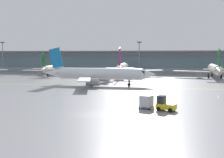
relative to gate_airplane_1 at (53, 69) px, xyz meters
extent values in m
plane|color=gray|center=(31.24, -66.73, -2.56)|extent=(400.00, 400.00, 0.00)
cube|color=yellow|center=(25.20, -34.22, -2.55)|extent=(109.83, 6.81, 0.01)
cube|color=#8C939E|center=(31.24, 22.19, 1.94)|extent=(177.95, 8.00, 9.00)
cube|color=slate|center=(31.24, 18.11, 2.39)|extent=(170.83, 0.16, 5.04)
cube|color=slate|center=(31.24, 20.69, 6.74)|extent=(185.07, 11.00, 0.60)
cylinder|color=silver|center=(-0.02, 0.33, 0.08)|extent=(3.50, 18.59, 2.57)
cone|color=silver|center=(-0.56, 11.10, 0.08)|extent=(2.59, 3.20, 2.44)
cube|color=black|center=(-0.46, 9.05, 0.40)|extent=(2.12, 2.41, 0.90)
cone|color=silver|center=(0.55, -10.95, 0.08)|extent=(2.39, 4.21, 2.18)
cube|color=silver|center=(-6.50, -1.51, -0.62)|extent=(10.84, 4.76, 0.21)
cylinder|color=#999EA3|center=(-4.45, -0.27, -1.34)|extent=(1.72, 2.79, 1.59)
cube|color=silver|center=(6.62, -0.85, -0.62)|extent=(10.78, 5.71, 0.21)
cylinder|color=#999EA3|center=(4.45, 0.18, -1.34)|extent=(1.72, 2.79, 1.59)
cube|color=#19662D|center=(0.51, -10.13, 3.56)|extent=(0.45, 3.47, 4.83)
cube|color=silver|center=(-1.39, -9.92, 0.47)|extent=(3.86, 2.00, 0.18)
cube|color=silver|center=(2.38, -9.73, 0.47)|extent=(3.86, 2.00, 0.18)
cylinder|color=black|center=(-0.34, 6.79, -1.88)|extent=(0.33, 0.33, 1.36)
cylinder|color=black|center=(-0.34, 6.79, -2.22)|extent=(0.45, 0.70, 0.68)
cylinder|color=black|center=(-1.67, -1.26, -1.88)|extent=(0.33, 0.33, 1.36)
cylinder|color=black|center=(-1.67, -1.26, -2.22)|extent=(0.45, 0.70, 0.68)
cylinder|color=black|center=(1.79, -1.09, -1.88)|extent=(0.33, 0.33, 1.36)
cylinder|color=black|center=(1.79, -1.09, -2.22)|extent=(0.45, 0.70, 0.68)
cylinder|color=white|center=(27.08, -1.40, 0.64)|extent=(4.30, 22.54, 3.11)
cone|color=white|center=(26.38, 11.65, 0.64)|extent=(3.15, 3.89, 2.96)
cube|color=black|center=(26.51, 9.17, 1.03)|extent=(2.57, 2.93, 1.09)
cone|color=white|center=(27.81, -15.07, 0.64)|extent=(2.91, 5.11, 2.64)
cube|color=white|center=(19.23, -3.65, -0.21)|extent=(13.14, 5.73, 0.26)
cylinder|color=#999EA3|center=(21.71, -2.14, -1.08)|extent=(2.09, 3.39, 1.92)
cube|color=white|center=(35.13, -2.80, -0.21)|extent=(13.07, 6.96, 0.26)
cylinder|color=#999EA3|center=(32.49, -1.57, -1.08)|extent=(2.09, 3.39, 1.92)
cube|color=#B21E66|center=(27.75, -14.07, 4.85)|extent=(0.55, 4.21, 5.86)
cube|color=white|center=(25.45, -13.83, 1.11)|extent=(4.69, 2.44, 0.22)
cube|color=white|center=(30.02, -13.59, 1.11)|extent=(4.69, 2.44, 0.22)
cylinder|color=black|center=(26.66, 6.43, -1.73)|extent=(0.40, 0.40, 1.65)
cylinder|color=black|center=(26.66, 6.43, -2.15)|extent=(0.55, 0.85, 0.82)
cylinder|color=black|center=(25.07, -3.34, -1.73)|extent=(0.40, 0.40, 1.65)
cylinder|color=black|center=(25.07, -3.34, -2.15)|extent=(0.55, 0.85, 0.82)
cylinder|color=black|center=(29.28, -3.11, -1.73)|extent=(0.40, 0.40, 1.65)
cylinder|color=black|center=(29.28, -3.11, -2.15)|extent=(0.55, 0.85, 0.82)
cylinder|color=silver|center=(58.70, -2.55, 0.51)|extent=(4.88, 21.64, 2.98)
cone|color=silver|center=(59.82, 9.91, 0.51)|extent=(3.14, 3.81, 2.83)
cube|color=black|center=(59.61, 7.54, 0.88)|extent=(2.55, 2.88, 1.04)
cone|color=silver|center=(57.53, -15.62, 0.51)|extent=(2.95, 4.98, 2.53)
cube|color=silver|center=(50.95, -3.62, -0.31)|extent=(12.46, 7.05, 0.25)
cylinder|color=#999EA3|center=(53.51, -2.53, -1.14)|extent=(2.12, 3.31, 1.84)
cube|color=#19662D|center=(57.62, -14.67, 4.54)|extent=(0.67, 4.03, 5.61)
cube|color=silver|center=(55.46, -14.12, 0.96)|extent=(4.55, 2.49, 0.21)
cylinder|color=black|center=(59.37, 4.93, -1.77)|extent=(0.39, 0.39, 1.58)
cylinder|color=black|center=(59.37, 4.93, -2.16)|extent=(0.55, 0.83, 0.79)
cylinder|color=black|center=(56.54, -4.12, -1.77)|extent=(0.39, 0.39, 1.58)
cylinder|color=black|center=(56.54, -4.12, -2.16)|extent=(0.55, 0.83, 0.79)
cylinder|color=black|center=(60.55, -4.48, -1.77)|extent=(0.39, 0.39, 1.58)
cylinder|color=black|center=(60.55, -4.48, -2.16)|extent=(0.55, 0.83, 0.79)
cylinder|color=silver|center=(25.20, -32.22, 0.48)|extent=(21.37, 4.19, 2.95)
cone|color=silver|center=(37.57, -32.94, 0.48)|extent=(3.70, 3.00, 2.80)
cube|color=black|center=(35.21, -32.81, 0.85)|extent=(2.78, 2.45, 1.03)
cone|color=silver|center=(12.25, -31.46, 0.48)|extent=(4.86, 2.78, 2.51)
cube|color=silver|center=(23.91, -24.58, -0.33)|extent=(6.65, 12.38, 0.24)
cylinder|color=#999EA3|center=(25.07, -27.08, -1.15)|extent=(3.22, 2.00, 1.82)
cube|color=silver|center=(23.03, -39.65, -0.33)|extent=(5.37, 12.46, 0.24)
cylinder|color=#999EA3|center=(24.47, -37.30, -1.15)|extent=(3.22, 2.00, 1.82)
cube|color=#1472B2|center=(13.19, -31.51, 4.47)|extent=(3.99, 0.54, 5.55)
cube|color=silver|center=(13.67, -29.37, 0.92)|extent=(2.33, 4.45, 0.21)
cube|color=silver|center=(13.41, -33.70, 0.92)|extent=(2.33, 4.45, 0.21)
cylinder|color=black|center=(32.62, -32.65, -1.78)|extent=(0.38, 0.38, 1.56)
cylinder|color=black|center=(32.62, -32.65, -2.17)|extent=(0.81, 0.52, 0.78)
cylinder|color=black|center=(23.59, -30.12, -1.78)|extent=(0.38, 0.38, 1.56)
cylinder|color=black|center=(23.59, -30.12, -2.17)|extent=(0.81, 0.52, 0.78)
cylinder|color=black|center=(23.36, -34.11, -1.78)|extent=(0.38, 0.38, 1.56)
cylinder|color=black|center=(23.36, -34.11, -2.17)|extent=(0.81, 0.52, 0.78)
cube|color=yellow|center=(40.88, -62.60, -1.91)|extent=(2.94, 2.34, 0.70)
cube|color=#1E2328|center=(40.20, -62.30, -1.01)|extent=(1.33, 1.50, 1.10)
cylinder|color=black|center=(41.94, -62.31, -2.26)|extent=(0.64, 0.45, 0.60)
cylinder|color=black|center=(41.37, -63.59, -2.26)|extent=(0.64, 0.45, 0.60)
cylinder|color=black|center=(40.39, -61.62, -2.26)|extent=(0.64, 0.45, 0.60)
cylinder|color=black|center=(39.82, -62.90, -2.26)|extent=(0.64, 0.45, 0.60)
cube|color=#595B60|center=(38.07, -61.35, -2.28)|extent=(2.57, 2.32, 0.12)
cube|color=silver|center=(38.07, -61.35, -1.42)|extent=(2.07, 2.02, 1.60)
cylinder|color=black|center=(39.04, -61.01, -2.45)|extent=(0.24, 0.18, 0.22)
cylinder|color=black|center=(38.47, -62.29, -2.45)|extent=(0.24, 0.18, 0.22)
cylinder|color=black|center=(37.67, -60.40, -2.45)|extent=(0.24, 0.18, 0.22)
cylinder|color=black|center=(37.10, -61.68, -2.45)|extent=(0.24, 0.18, 0.22)
cylinder|color=gray|center=(-29.47, 14.86, 4.01)|extent=(0.36, 0.36, 13.14)
cube|color=#3F3F42|center=(-29.47, 14.86, 10.83)|extent=(1.80, 0.30, 0.50)
cylinder|color=gray|center=(31.95, 14.66, 3.85)|extent=(0.36, 0.36, 12.81)
cube|color=#3F3F42|center=(31.95, 14.66, 10.51)|extent=(1.80, 0.30, 0.50)
camera|label=1|loc=(39.62, -101.69, 5.23)|focal=44.76mm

